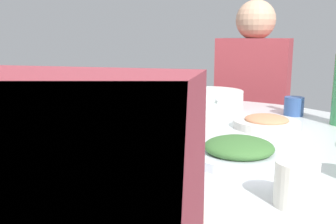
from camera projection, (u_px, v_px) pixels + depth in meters
The scene contains 11 objects.
round_dining_table at pixel (185, 180), 1.06m from camera, with size 1.26×1.26×0.77m.
rice_bowl at pixel (71, 125), 0.97m from camera, with size 0.28×0.28×0.09m.
soup_bowl at pixel (210, 101), 1.40m from camera, with size 0.25×0.27×0.07m.
dish_noodles at pixel (150, 215), 0.55m from camera, with size 0.19×0.19×0.03m.
dish_greens at pixel (239, 152), 0.83m from camera, with size 0.22×0.22×0.05m.
dish_tofu_braise at pixel (104, 106), 1.39m from camera, with size 0.21×0.21×0.04m.
dish_shrimp at pixel (266, 122), 1.13m from camera, with size 0.20×0.20×0.04m.
tea_cup_near at pixel (294, 106), 1.30m from camera, with size 0.07×0.07×0.06m, color #30508C.
tea_cup_far at pixel (296, 184), 0.60m from camera, with size 0.07×0.07×0.07m, color white.
stool_for_diner_right at pixel (248, 195), 1.98m from camera, with size 0.37×0.37×0.45m, color brown.
diner_right at pixel (252, 92), 1.87m from camera, with size 0.41×0.43×0.76m.
Camera 1 is at (-0.03, 1.00, 1.04)m, focal length 40.30 mm.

